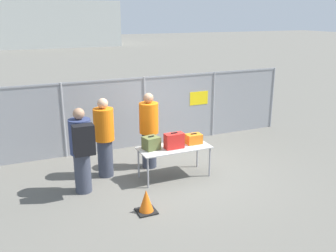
# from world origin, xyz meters

# --- Properties ---
(ground_plane) EXTENTS (120.00, 120.00, 0.00)m
(ground_plane) POSITION_xyz_m (0.00, 0.00, 0.00)
(ground_plane) COLOR #605E56
(fence_section) EXTENTS (8.99, 0.07, 1.97)m
(fence_section) POSITION_xyz_m (0.01, 2.24, 1.04)
(fence_section) COLOR gray
(fence_section) RESTS_ON ground_plane
(inspection_table) EXTENTS (1.64, 0.72, 0.73)m
(inspection_table) POSITION_xyz_m (-0.16, -0.10, 0.67)
(inspection_table) COLOR #B2B2AD
(inspection_table) RESTS_ON ground_plane
(suitcase_olive) EXTENTS (0.38, 0.36, 0.31)m
(suitcase_olive) POSITION_xyz_m (-0.68, -0.01, 0.87)
(suitcase_olive) COLOR #566033
(suitcase_olive) RESTS_ON inspection_table
(suitcase_red) EXTENTS (0.44, 0.22, 0.37)m
(suitcase_red) POSITION_xyz_m (-0.19, -0.16, 0.90)
(suitcase_red) COLOR red
(suitcase_red) RESTS_ON inspection_table
(suitcase_orange) EXTENTS (0.36, 0.25, 0.25)m
(suitcase_orange) POSITION_xyz_m (0.36, -0.06, 0.84)
(suitcase_orange) COLOR orange
(suitcase_orange) RESTS_ON inspection_table
(traveler_hooded) EXTENTS (0.45, 0.70, 1.83)m
(traveler_hooded) POSITION_xyz_m (-2.23, -0.07, 1.01)
(traveler_hooded) COLOR #383D4C
(traveler_hooded) RESTS_ON ground_plane
(security_worker_near) EXTENTS (0.46, 0.46, 1.85)m
(security_worker_near) POSITION_xyz_m (-0.46, 0.69, 0.96)
(security_worker_near) COLOR #383D4C
(security_worker_near) RESTS_ON ground_plane
(security_worker_far) EXTENTS (0.46, 0.46, 1.85)m
(security_worker_far) POSITION_xyz_m (-1.58, 0.61, 0.96)
(security_worker_far) COLOR #383D4C
(security_worker_far) RESTS_ON ground_plane
(utility_trailer) EXTENTS (3.59, 2.10, 0.72)m
(utility_trailer) POSITION_xyz_m (2.05, 4.30, 0.42)
(utility_trailer) COLOR #B2B2B7
(utility_trailer) RESTS_ON ground_plane
(distant_hangar) EXTENTS (13.92, 13.37, 5.00)m
(distant_hangar) POSITION_xyz_m (2.50, 41.76, 2.50)
(distant_hangar) COLOR #B2B7B2
(distant_hangar) RESTS_ON ground_plane
(traffic_cone) EXTENTS (0.37, 0.37, 0.46)m
(traffic_cone) POSITION_xyz_m (-1.32, -1.35, 0.21)
(traffic_cone) COLOR black
(traffic_cone) RESTS_ON ground_plane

